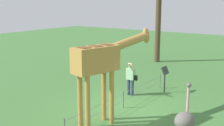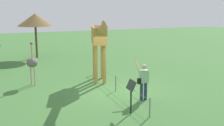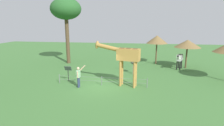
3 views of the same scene
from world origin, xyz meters
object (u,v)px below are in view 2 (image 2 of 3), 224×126
Objects in this scene: giraffe at (99,39)px; visitor at (143,80)px; shade_hut_near at (35,20)px; ostrich at (32,63)px; info_sign at (131,90)px.

visitor is (3.40, 0.88, -1.41)m from giraffe.
ostrich is at bearing -7.55° from shade_hut_near.
giraffe is 2.15× the size of visitor.
ostrich is at bearing -149.80° from info_sign.
ostrich is at bearing -133.41° from visitor.
visitor is 1.75m from info_sign.
shade_hut_near reaches higher than visitor.
info_sign is at bearing 8.99° from shade_hut_near.
visitor is 12.42m from shade_hut_near.
giraffe is at bearing 15.64° from shade_hut_near.
visitor is at bearing 15.31° from shade_hut_near.
giraffe is 4.91m from info_sign.
ostrich is 0.67× the size of shade_hut_near.
giraffe reaches higher than visitor.
info_sign is (13.13, 2.08, -1.93)m from shade_hut_near.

